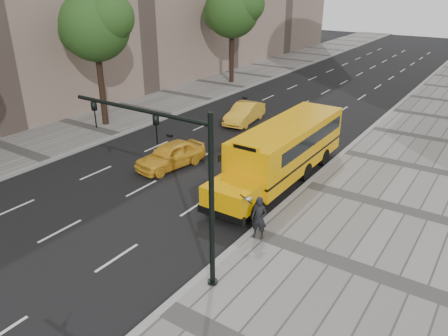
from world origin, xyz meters
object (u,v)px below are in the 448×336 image
Objects in this scene: tree_c at (233,9)px; traffic_signal at (177,172)px; taxi_far at (245,113)px; taxi_near at (171,155)px; pedestrian at (259,218)px; school_bus at (285,147)px; tree_b at (96,26)px.

tree_c reaches higher than traffic_signal.
traffic_signal reaches higher than taxi_far.
taxi_near is 2.35× the size of pedestrian.
taxi_near is 10.52m from traffic_signal.
taxi_near is (-6.06, -2.33, -1.03)m from school_bus.
taxi_far is at bearing 105.70° from taxi_near.
pedestrian is at bearing 69.72° from traffic_signal.
taxi_far is (-6.93, 7.17, -1.03)m from school_bus.
tree_b is at bearing 176.99° from school_bus.
tree_b is 2.17× the size of taxi_near.
tree_c reaches higher than tree_b.
tree_b reaches higher than pedestrian.
traffic_signal is at bearing -72.44° from taxi_far.
traffic_signal is at bearing -120.09° from pedestrian.
tree_c is at bearing 115.37° from pedestrian.
school_bus is 9.97m from traffic_signal.
pedestrian is at bearing -63.15° from taxi_far.
tree_c is at bearing 89.96° from tree_b.
taxi_far is 16.08m from pedestrian.
tree_c is 14.71m from taxi_far.
taxi_far is at bearing 134.03° from school_bus.
tree_b is 0.81× the size of school_bus.
traffic_signal reaches higher than taxi_near.
traffic_signal is (15.59, -27.40, -3.09)m from tree_c.
taxi_near is at bearing -19.39° from tree_b.
tree_c is at bearing 120.24° from taxi_far.
traffic_signal is at bearing -36.93° from taxi_near.
pedestrian is (16.88, -6.99, -6.00)m from tree_b.
school_bus is 2.67× the size of taxi_near.
taxi_far is at bearing 38.69° from tree_b.
tree_c is 1.53× the size of traffic_signal.
pedestrian is 4.77m from traffic_signal.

